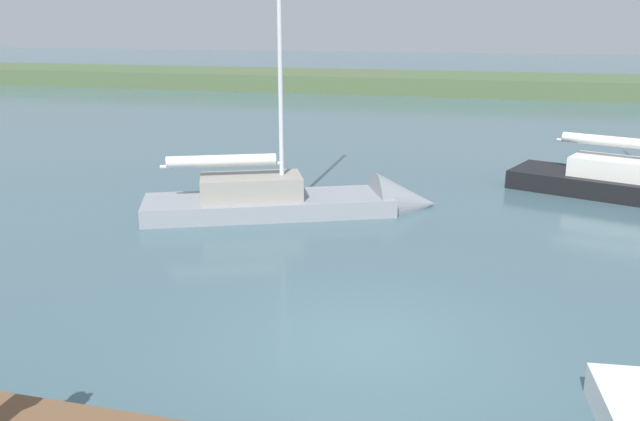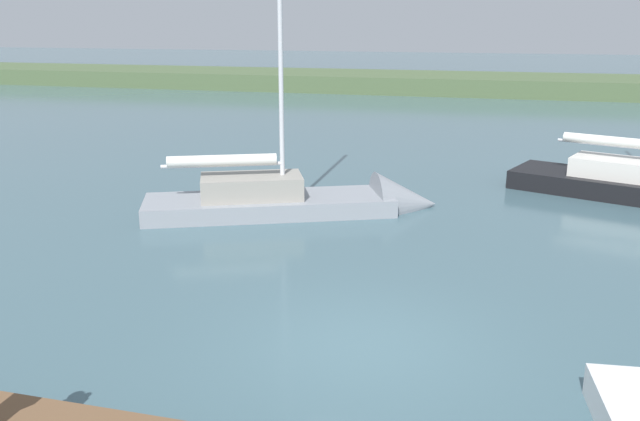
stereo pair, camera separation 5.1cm
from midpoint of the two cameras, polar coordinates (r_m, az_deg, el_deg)
ground_plane at (r=11.14m, az=3.89°, el=-11.32°), size 200.00×200.00×0.00m
far_shoreline at (r=50.55m, az=12.91°, el=9.78°), size 180.00×8.00×2.40m
sailboat_near_dock at (r=18.37m, az=-0.41°, el=0.56°), size 8.13×4.93×9.68m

